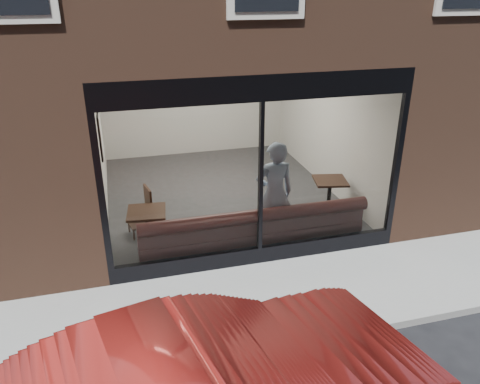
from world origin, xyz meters
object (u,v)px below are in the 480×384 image
object	(u,v)px
person	(274,194)
cafe_chair_left	(140,224)
cafe_table_right	(330,181)
banquette	(253,239)
cafe_table_left	(146,212)

from	to	relation	value
person	cafe_chair_left	bearing A→B (deg)	-22.34
cafe_table_right	banquette	bearing A→B (deg)	-152.48
person	cafe_table_right	size ratio (longest dim) A/B	3.01
banquette	cafe_table_left	distance (m)	1.94
person	cafe_table_left	bearing A→B (deg)	-9.83
person	banquette	bearing A→B (deg)	24.24
banquette	cafe_table_right	distance (m)	2.26
cafe_table_left	cafe_chair_left	xyz separation A→B (m)	(-0.11, 0.57, -0.50)
cafe_table_right	cafe_table_left	bearing A→B (deg)	-172.90
person	cafe_table_right	world-z (taller)	person
banquette	person	size ratio (longest dim) A/B	2.07
cafe_chair_left	cafe_table_left	bearing A→B (deg)	89.17
cafe_table_left	cafe_table_right	world-z (taller)	same
cafe_table_left	banquette	bearing A→B (deg)	-17.14
person	cafe_table_right	distance (m)	1.70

